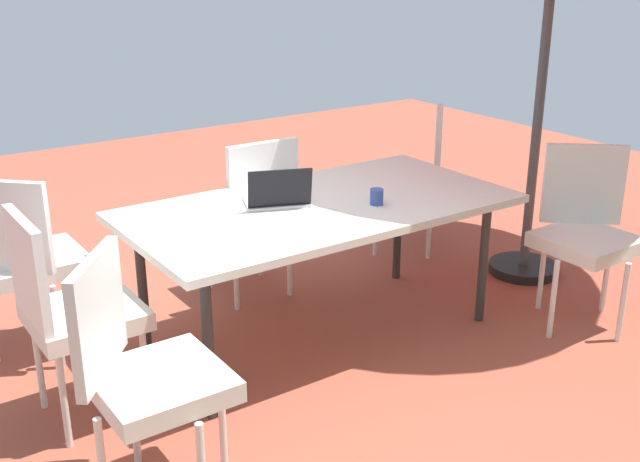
{
  "coord_description": "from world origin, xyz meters",
  "views": [
    {
      "loc": [
        2.14,
        3.1,
        1.99
      ],
      "look_at": [
        0.0,
        0.0,
        0.6
      ],
      "focal_mm": 43.45,
      "sensor_mm": 36.0,
      "label": 1
    }
  ],
  "objects_px": {
    "chair_northwest": "(585,228)",
    "dining_table": "(320,213)",
    "chair_southeast": "(28,255)",
    "laptop": "(278,197)",
    "chair_south": "(252,209)",
    "chair_southwest": "(415,172)",
    "chair_east": "(69,306)",
    "cup": "(377,197)",
    "chair_northeast": "(143,368)"
  },
  "relations": [
    {
      "from": "dining_table",
      "to": "laptop",
      "type": "height_order",
      "value": "laptop"
    },
    {
      "from": "chair_east",
      "to": "chair_southeast",
      "type": "relative_size",
      "value": 1.0
    },
    {
      "from": "chair_northeast",
      "to": "chair_south",
      "type": "bearing_deg",
      "value": -3.21
    },
    {
      "from": "chair_south",
      "to": "laptop",
      "type": "relative_size",
      "value": 2.53
    },
    {
      "from": "laptop",
      "to": "chair_northeast",
      "type": "bearing_deg",
      "value": 57.66
    },
    {
      "from": "chair_southeast",
      "to": "chair_southwest",
      "type": "xyz_separation_m",
      "value": [
        -2.58,
        -0.04,
        0.0
      ]
    },
    {
      "from": "cup",
      "to": "chair_northwest",
      "type": "bearing_deg",
      "value": 155.53
    },
    {
      "from": "dining_table",
      "to": "chair_northwest",
      "type": "height_order",
      "value": "chair_northwest"
    },
    {
      "from": "chair_south",
      "to": "dining_table",
      "type": "bearing_deg",
      "value": 94.4
    },
    {
      "from": "chair_east",
      "to": "chair_southwest",
      "type": "distance_m",
      "value": 2.7
    },
    {
      "from": "chair_east",
      "to": "laptop",
      "type": "xyz_separation_m",
      "value": [
        -1.13,
        -0.13,
        0.25
      ]
    },
    {
      "from": "chair_southeast",
      "to": "cup",
      "type": "bearing_deg",
      "value": -164.33
    },
    {
      "from": "chair_southwest",
      "to": "laptop",
      "type": "xyz_separation_m",
      "value": [
        1.47,
        0.61,
        0.25
      ]
    },
    {
      "from": "chair_southeast",
      "to": "laptop",
      "type": "relative_size",
      "value": 2.53
    },
    {
      "from": "chair_southeast",
      "to": "chair_northeast",
      "type": "bearing_deg",
      "value": 135.86
    },
    {
      "from": "dining_table",
      "to": "chair_southeast",
      "type": "height_order",
      "value": "chair_southeast"
    },
    {
      "from": "chair_east",
      "to": "chair_southeast",
      "type": "height_order",
      "value": "same"
    },
    {
      "from": "chair_south",
      "to": "laptop",
      "type": "bearing_deg",
      "value": 74.96
    },
    {
      "from": "chair_south",
      "to": "chair_northwest",
      "type": "bearing_deg",
      "value": 136.74
    },
    {
      "from": "chair_southwest",
      "to": "chair_northeast",
      "type": "distance_m",
      "value": 2.9
    },
    {
      "from": "laptop",
      "to": "chair_east",
      "type": "bearing_deg",
      "value": 27.63
    },
    {
      "from": "chair_southeast",
      "to": "chair_southwest",
      "type": "distance_m",
      "value": 2.58
    },
    {
      "from": "chair_south",
      "to": "chair_southeast",
      "type": "xyz_separation_m",
      "value": [
        1.28,
        -0.01,
        0.0
      ]
    },
    {
      "from": "cup",
      "to": "chair_southwest",
      "type": "bearing_deg",
      "value": -139.86
    },
    {
      "from": "dining_table",
      "to": "chair_northwest",
      "type": "distance_m",
      "value": 1.47
    },
    {
      "from": "chair_northeast",
      "to": "laptop",
      "type": "distance_m",
      "value": 1.35
    },
    {
      "from": "chair_southeast",
      "to": "cup",
      "type": "xyz_separation_m",
      "value": [
        -1.54,
        0.84,
        0.24
      ]
    },
    {
      "from": "chair_east",
      "to": "chair_northeast",
      "type": "height_order",
      "value": "same"
    },
    {
      "from": "chair_northwest",
      "to": "chair_southwest",
      "type": "relative_size",
      "value": 1.0
    },
    {
      "from": "chair_northwest",
      "to": "chair_south",
      "type": "relative_size",
      "value": 1.0
    },
    {
      "from": "chair_south",
      "to": "cup",
      "type": "distance_m",
      "value": 0.9
    },
    {
      "from": "dining_table",
      "to": "chair_east",
      "type": "xyz_separation_m",
      "value": [
        1.33,
        0.04,
        -0.15
      ]
    },
    {
      "from": "chair_southeast",
      "to": "chair_northeast",
      "type": "distance_m",
      "value": 1.36
    },
    {
      "from": "chair_south",
      "to": "chair_southwest",
      "type": "bearing_deg",
      "value": -176.34
    },
    {
      "from": "dining_table",
      "to": "laptop",
      "type": "relative_size",
      "value": 5.14
    },
    {
      "from": "chair_east",
      "to": "cup",
      "type": "height_order",
      "value": "chair_east"
    },
    {
      "from": "dining_table",
      "to": "chair_northwest",
      "type": "bearing_deg",
      "value": 152.88
    },
    {
      "from": "chair_south",
      "to": "chair_southeast",
      "type": "distance_m",
      "value": 1.28
    },
    {
      "from": "chair_southeast",
      "to": "cup",
      "type": "distance_m",
      "value": 1.77
    },
    {
      "from": "chair_east",
      "to": "chair_southwest",
      "type": "relative_size",
      "value": 1.0
    },
    {
      "from": "chair_northwest",
      "to": "dining_table",
      "type": "bearing_deg",
      "value": -166.62
    },
    {
      "from": "chair_east",
      "to": "chair_northwest",
      "type": "bearing_deg",
      "value": -103.43
    },
    {
      "from": "dining_table",
      "to": "chair_southeast",
      "type": "bearing_deg",
      "value": -26.64
    },
    {
      "from": "dining_table",
      "to": "chair_northeast",
      "type": "relative_size",
      "value": 2.03
    },
    {
      "from": "chair_southwest",
      "to": "cup",
      "type": "xyz_separation_m",
      "value": [
        1.04,
        0.88,
        0.24
      ]
    },
    {
      "from": "chair_southeast",
      "to": "chair_northeast",
      "type": "xyz_separation_m",
      "value": [
        -0.04,
        1.36,
        0.0
      ]
    },
    {
      "from": "chair_northwest",
      "to": "chair_south",
      "type": "xyz_separation_m",
      "value": [
        1.33,
        -1.31,
        0.0
      ]
    },
    {
      "from": "dining_table",
      "to": "chair_east",
      "type": "height_order",
      "value": "chair_east"
    },
    {
      "from": "chair_northeast",
      "to": "cup",
      "type": "height_order",
      "value": "chair_northeast"
    },
    {
      "from": "chair_south",
      "to": "cup",
      "type": "xyz_separation_m",
      "value": [
        -0.26,
        0.83,
        0.24
      ]
    }
  ]
}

